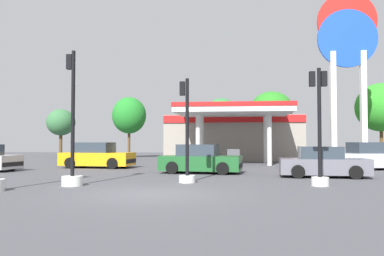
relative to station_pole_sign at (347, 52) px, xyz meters
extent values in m
plane|color=#47474C|center=(-11.62, -19.46, -8.72)|extent=(90.00, 90.00, 0.00)
cube|color=gray|center=(-8.97, 3.04, -6.79)|extent=(11.62, 5.21, 3.86)
cube|color=red|center=(-8.97, 0.39, -5.21)|extent=(11.62, 0.12, 0.60)
cube|color=white|center=(-8.97, -2.84, -4.89)|extent=(8.21, 5.95, 0.35)
cube|color=red|center=(-8.97, -2.84, -4.57)|extent=(8.31, 6.05, 0.30)
cylinder|color=silver|center=(-11.43, -4.47, -6.89)|extent=(0.32, 0.32, 3.65)
cylinder|color=silver|center=(-6.51, -4.47, -6.89)|extent=(0.32, 0.32, 3.65)
cylinder|color=silver|center=(-11.43, -1.20, -6.89)|extent=(0.32, 0.32, 3.65)
cylinder|color=silver|center=(-6.51, -1.20, -6.89)|extent=(0.32, 0.32, 3.65)
cube|color=#4C4C51|center=(-8.97, -2.84, -8.17)|extent=(0.90, 0.60, 1.10)
cube|color=white|center=(-1.15, -0.01, -4.34)|extent=(0.40, 0.56, 8.75)
cube|color=white|center=(1.15, -0.01, -4.34)|extent=(0.40, 0.56, 8.75)
cylinder|color=blue|center=(0.00, -0.01, 1.07)|extent=(4.62, 0.22, 4.62)
cylinder|color=red|center=(0.00, 0.01, 2.46)|extent=(4.62, 0.22, 4.62)
cube|color=white|center=(0.00, 0.05, 1.76)|extent=(4.25, 0.08, 0.83)
cylinder|color=black|center=(-3.54, -12.21, -8.42)|extent=(0.61, 0.24, 0.60)
cylinder|color=black|center=(-3.63, -13.83, -8.42)|extent=(0.61, 0.24, 0.60)
cylinder|color=black|center=(-6.00, -12.08, -8.42)|extent=(0.61, 0.24, 0.60)
cylinder|color=black|center=(-6.08, -13.70, -8.42)|extent=(0.61, 0.24, 0.60)
cube|color=slate|center=(-4.81, -12.95, -8.22)|extent=(4.05, 1.87, 0.72)
cube|color=#2D3842|center=(-4.95, -12.95, -7.60)|extent=(1.97, 1.57, 0.60)
cube|color=black|center=(-2.87, -13.06, -8.32)|extent=(0.20, 1.58, 0.23)
cylinder|color=black|center=(-16.03, -7.03, -8.38)|extent=(0.69, 0.29, 0.68)
cylinder|color=black|center=(-16.18, -8.85, -8.38)|extent=(0.69, 0.29, 0.68)
cylinder|color=black|center=(-18.77, -6.81, -8.38)|extent=(0.69, 0.29, 0.68)
cylinder|color=black|center=(-18.92, -8.62, -8.38)|extent=(0.69, 0.29, 0.68)
cube|color=orange|center=(-17.48, -7.83, -8.16)|extent=(4.58, 2.22, 0.80)
cube|color=#2D3842|center=(-17.63, -7.81, -7.46)|extent=(2.24, 1.82, 0.68)
cube|color=black|center=(-15.31, -8.01, -8.27)|extent=(0.27, 1.77, 0.25)
cylinder|color=black|center=(-9.28, -10.59, -8.40)|extent=(0.66, 0.30, 0.64)
cylinder|color=black|center=(-9.49, -12.28, -8.40)|extent=(0.66, 0.30, 0.64)
cylinder|color=black|center=(-11.85, -10.25, -8.40)|extent=(0.66, 0.30, 0.64)
cylinder|color=black|center=(-12.06, -11.95, -8.40)|extent=(0.66, 0.30, 0.64)
cube|color=#1E5928|center=(-10.67, -11.27, -8.19)|extent=(4.37, 2.27, 0.76)
cube|color=#2D3842|center=(-10.82, -11.25, -7.54)|extent=(2.17, 1.79, 0.64)
cube|color=black|center=(-8.64, -11.53, -8.30)|extent=(0.33, 1.67, 0.24)
cylinder|color=black|center=(-2.36, -6.98, -8.38)|extent=(0.71, 0.36, 0.68)
cylinder|color=black|center=(-2.02, -8.78, -8.38)|extent=(0.71, 0.36, 0.68)
cube|color=#B2B2BA|center=(-0.82, -7.63, -8.15)|extent=(4.74, 2.67, 0.81)
cube|color=#2D3842|center=(-0.98, -7.66, -7.45)|extent=(2.40, 2.03, 0.68)
cylinder|color=black|center=(-21.57, -10.52, -8.40)|extent=(0.66, 0.31, 0.63)
cube|color=black|center=(-20.96, -11.47, -8.30)|extent=(0.38, 1.65, 0.24)
cylinder|color=silver|center=(-5.75, -16.64, -8.55)|extent=(0.64, 0.64, 0.33)
cylinder|color=black|center=(-5.75, -16.64, -6.34)|extent=(0.14, 0.14, 4.09)
cube|color=black|center=(-5.97, -16.48, -4.68)|extent=(0.21, 0.20, 0.57)
sphere|color=red|center=(-5.97, -16.36, -4.50)|extent=(0.15, 0.15, 0.15)
sphere|color=#D89E0C|center=(-5.97, -16.36, -4.68)|extent=(0.15, 0.15, 0.15)
sphere|color=green|center=(-5.97, -16.36, -4.86)|extent=(0.15, 0.15, 0.15)
cube|color=black|center=(-5.53, -16.48, -4.68)|extent=(0.21, 0.20, 0.57)
sphere|color=red|center=(-5.53, -16.36, -4.50)|extent=(0.15, 0.15, 0.15)
sphere|color=#D89E0C|center=(-5.53, -16.36, -4.68)|extent=(0.15, 0.15, 0.15)
sphere|color=green|center=(-5.53, -16.36, -4.86)|extent=(0.15, 0.15, 0.15)
cylinder|color=silver|center=(-14.95, -17.58, -8.53)|extent=(0.77, 0.77, 0.37)
cylinder|color=black|center=(-14.95, -17.58, -5.99)|extent=(0.14, 0.14, 4.71)
cube|color=black|center=(-15.17, -17.42, -4.02)|extent=(0.21, 0.20, 0.57)
sphere|color=red|center=(-15.17, -17.29, -3.84)|extent=(0.15, 0.15, 0.15)
sphere|color=#D89E0C|center=(-15.17, -17.29, -4.02)|extent=(0.15, 0.15, 0.15)
sphere|color=green|center=(-15.17, -17.29, -4.20)|extent=(0.15, 0.15, 0.15)
cylinder|color=silver|center=(-10.82, -15.97, -8.57)|extent=(0.66, 0.66, 0.29)
cylinder|color=black|center=(-10.82, -15.97, -6.47)|extent=(0.14, 0.14, 3.93)
cube|color=black|center=(-11.04, -15.81, -4.89)|extent=(0.21, 0.20, 0.57)
sphere|color=red|center=(-11.04, -15.69, -4.71)|extent=(0.15, 0.15, 0.15)
sphere|color=#D89E0C|center=(-11.04, -15.69, -4.89)|extent=(0.15, 0.15, 0.15)
sphere|color=green|center=(-11.04, -15.69, -5.07)|extent=(0.15, 0.15, 0.15)
cylinder|color=brown|center=(-27.13, 7.83, -7.44)|extent=(0.33, 0.33, 2.56)
ellipsoid|color=#34693C|center=(-27.13, 7.83, -5.05)|extent=(2.97, 2.97, 2.79)
cylinder|color=brown|center=(-19.45, 6.76, -7.22)|extent=(0.26, 0.26, 3.00)
ellipsoid|color=#207A26|center=(-19.45, 6.76, -4.43)|extent=(3.42, 3.42, 3.68)
cylinder|color=brown|center=(-10.18, 7.51, -6.94)|extent=(0.35, 0.35, 3.56)
ellipsoid|color=#307438|center=(-10.18, 7.51, -4.01)|extent=(3.06, 3.06, 2.56)
cylinder|color=brown|center=(-5.03, 9.42, -7.03)|extent=(0.40, 0.40, 3.38)
ellipsoid|color=#287C21|center=(-5.03, 9.42, -3.70)|extent=(4.37, 4.37, 3.61)
cylinder|color=brown|center=(5.00, 7.07, -7.15)|extent=(0.30, 0.30, 3.14)
ellipsoid|color=#2D9125|center=(5.00, 7.07, -3.81)|extent=(4.70, 4.70, 4.60)
camera|label=1|loc=(-8.94, -31.63, -7.05)|focal=36.50mm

